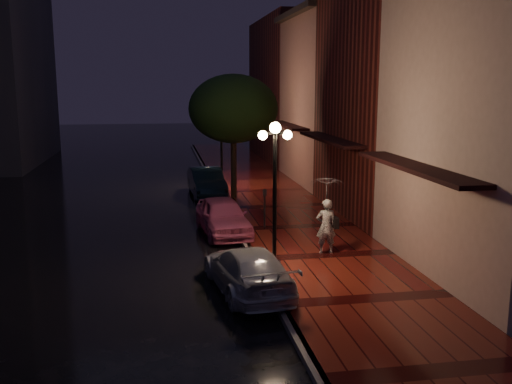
{
  "coord_description": "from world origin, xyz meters",
  "views": [
    {
      "loc": [
        -2.81,
        -20.51,
        5.52
      ],
      "look_at": [
        0.77,
        0.69,
        1.4
      ],
      "focal_mm": 40.0,
      "sensor_mm": 36.0,
      "label": 1
    }
  ],
  "objects_px": {
    "navy_car": "(207,182)",
    "streetlamp_far": "(221,140)",
    "parking_meter": "(265,204)",
    "street_tree": "(234,111)",
    "woman_with_umbrella": "(327,203)",
    "silver_car": "(248,270)",
    "streetlamp_near": "(275,188)",
    "pink_car": "(223,216)"
  },
  "relations": [
    {
      "from": "streetlamp_near",
      "to": "silver_car",
      "type": "height_order",
      "value": "streetlamp_near"
    },
    {
      "from": "silver_car",
      "to": "parking_meter",
      "type": "bearing_deg",
      "value": -112.03
    },
    {
      "from": "streetlamp_near",
      "to": "navy_car",
      "type": "distance_m",
      "value": 12.44
    },
    {
      "from": "navy_car",
      "to": "parking_meter",
      "type": "bearing_deg",
      "value": -80.76
    },
    {
      "from": "streetlamp_far",
      "to": "parking_meter",
      "type": "distance_m",
      "value": 9.07
    },
    {
      "from": "streetlamp_near",
      "to": "street_tree",
      "type": "xyz_separation_m",
      "value": [
        0.26,
        10.99,
        1.64
      ]
    },
    {
      "from": "streetlamp_near",
      "to": "silver_car",
      "type": "distance_m",
      "value": 2.48
    },
    {
      "from": "woman_with_umbrella",
      "to": "parking_meter",
      "type": "bearing_deg",
      "value": -66.92
    },
    {
      "from": "parking_meter",
      "to": "streetlamp_near",
      "type": "bearing_deg",
      "value": -98.99
    },
    {
      "from": "street_tree",
      "to": "pink_car",
      "type": "bearing_deg",
      "value": -101.25
    },
    {
      "from": "streetlamp_far",
      "to": "street_tree",
      "type": "bearing_deg",
      "value": -85.09
    },
    {
      "from": "streetlamp_far",
      "to": "parking_meter",
      "type": "height_order",
      "value": "streetlamp_far"
    },
    {
      "from": "silver_car",
      "to": "parking_meter",
      "type": "xyz_separation_m",
      "value": [
        1.6,
        6.22,
        0.42
      ]
    },
    {
      "from": "silver_car",
      "to": "parking_meter",
      "type": "distance_m",
      "value": 6.43
    },
    {
      "from": "streetlamp_near",
      "to": "parking_meter",
      "type": "distance_m",
      "value": 5.36
    },
    {
      "from": "silver_car",
      "to": "woman_with_umbrella",
      "type": "distance_m",
      "value": 4.1
    },
    {
      "from": "pink_car",
      "to": "navy_car",
      "type": "bearing_deg",
      "value": 84.15
    },
    {
      "from": "navy_car",
      "to": "silver_car",
      "type": "relative_size",
      "value": 1.01
    },
    {
      "from": "streetlamp_near",
      "to": "streetlamp_far",
      "type": "relative_size",
      "value": 1.0
    },
    {
      "from": "street_tree",
      "to": "pink_car",
      "type": "xyz_separation_m",
      "value": [
        -1.21,
        -6.08,
        -3.56
      ]
    },
    {
      "from": "streetlamp_far",
      "to": "navy_car",
      "type": "bearing_deg",
      "value": -118.59
    },
    {
      "from": "navy_car",
      "to": "parking_meter",
      "type": "distance_m",
      "value": 7.35
    },
    {
      "from": "streetlamp_near",
      "to": "woman_with_umbrella",
      "type": "relative_size",
      "value": 1.74
    },
    {
      "from": "street_tree",
      "to": "navy_car",
      "type": "relative_size",
      "value": 1.36
    },
    {
      "from": "pink_car",
      "to": "woman_with_umbrella",
      "type": "bearing_deg",
      "value": -55.38
    },
    {
      "from": "streetlamp_far",
      "to": "silver_car",
      "type": "height_order",
      "value": "streetlamp_far"
    },
    {
      "from": "streetlamp_near",
      "to": "parking_meter",
      "type": "relative_size",
      "value": 2.96
    },
    {
      "from": "streetlamp_near",
      "to": "streetlamp_far",
      "type": "bearing_deg",
      "value": 90.0
    },
    {
      "from": "navy_car",
      "to": "pink_car",
      "type": "bearing_deg",
      "value": -93.34
    },
    {
      "from": "streetlamp_near",
      "to": "parking_meter",
      "type": "height_order",
      "value": "streetlamp_near"
    },
    {
      "from": "streetlamp_near",
      "to": "street_tree",
      "type": "bearing_deg",
      "value": 88.65
    },
    {
      "from": "streetlamp_far",
      "to": "street_tree",
      "type": "distance_m",
      "value": 3.44
    },
    {
      "from": "silver_car",
      "to": "woman_with_umbrella",
      "type": "bearing_deg",
      "value": -145.88
    },
    {
      "from": "streetlamp_far",
      "to": "pink_car",
      "type": "xyz_separation_m",
      "value": [
        -0.95,
        -9.08,
        -1.92
      ]
    },
    {
      "from": "navy_car",
      "to": "streetlamp_far",
      "type": "bearing_deg",
      "value": 58.07
    },
    {
      "from": "street_tree",
      "to": "streetlamp_near",
      "type": "bearing_deg",
      "value": -91.35
    },
    {
      "from": "streetlamp_near",
      "to": "street_tree",
      "type": "relative_size",
      "value": 0.74
    },
    {
      "from": "street_tree",
      "to": "woman_with_umbrella",
      "type": "height_order",
      "value": "street_tree"
    },
    {
      "from": "streetlamp_far",
      "to": "navy_car",
      "type": "xyz_separation_m",
      "value": [
        -0.95,
        -1.74,
        -1.9
      ]
    },
    {
      "from": "streetlamp_near",
      "to": "woman_with_umbrella",
      "type": "xyz_separation_m",
      "value": [
        1.98,
        1.48,
        -0.81
      ]
    },
    {
      "from": "street_tree",
      "to": "pink_car",
      "type": "distance_m",
      "value": 7.15
    },
    {
      "from": "streetlamp_near",
      "to": "pink_car",
      "type": "bearing_deg",
      "value": 100.94
    }
  ]
}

